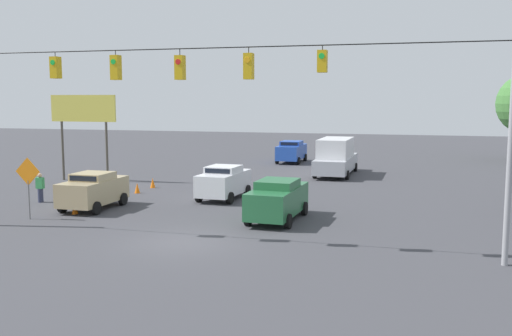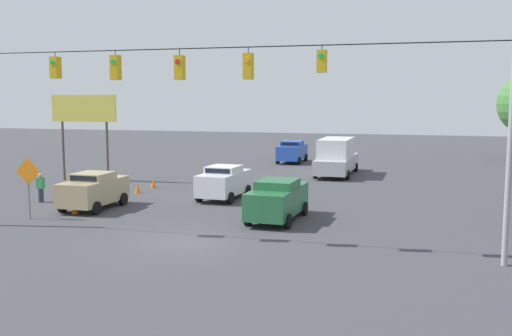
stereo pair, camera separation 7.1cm
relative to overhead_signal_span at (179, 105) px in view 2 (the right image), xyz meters
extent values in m
plane|color=#3D3D42|center=(-0.05, -0.01, -5.27)|extent=(140.00, 140.00, 0.00)
cylinder|color=#939399|center=(-11.57, 0.00, -1.28)|extent=(0.20, 0.20, 7.98)
cylinder|color=black|center=(-0.05, 0.00, 2.08)|extent=(23.05, 0.04, 0.04)
cube|color=gold|center=(-5.38, 0.00, 1.53)|extent=(0.32, 0.36, 0.77)
cylinder|color=black|center=(-5.38, 0.00, 2.00)|extent=(0.03, 0.03, 0.17)
cylinder|color=green|center=(-5.38, 0.19, 1.70)|extent=(0.20, 0.02, 0.20)
cube|color=gold|center=(-2.72, 0.00, 1.40)|extent=(0.32, 0.36, 0.93)
cylinder|color=black|center=(-2.72, 0.00, 1.97)|extent=(0.03, 0.03, 0.22)
cylinder|color=orange|center=(-2.72, 0.19, 1.61)|extent=(0.20, 0.02, 0.20)
cube|color=gold|center=(-0.05, 0.00, 1.39)|extent=(0.32, 0.36, 0.90)
cylinder|color=black|center=(-0.05, 0.00, 1.96)|extent=(0.03, 0.03, 0.24)
cylinder|color=red|center=(-0.05, 0.19, 1.59)|extent=(0.20, 0.02, 0.20)
cube|color=gold|center=(2.62, 0.00, 1.43)|extent=(0.32, 0.36, 0.94)
cylinder|color=black|center=(2.62, 0.00, 1.99)|extent=(0.03, 0.03, 0.18)
cylinder|color=green|center=(2.62, 0.19, 1.64)|extent=(0.20, 0.02, 0.20)
cube|color=gold|center=(5.28, 0.00, 1.47)|extent=(0.32, 0.36, 0.86)
cylinder|color=black|center=(5.28, 0.00, 1.99)|extent=(0.03, 0.03, 0.19)
cylinder|color=green|center=(5.28, 0.19, 1.66)|extent=(0.20, 0.02, 0.20)
cube|color=tan|center=(6.88, -5.02, -4.37)|extent=(1.87, 3.99, 1.15)
cube|color=tan|center=(6.88, -5.02, -3.61)|extent=(1.71, 1.76, 0.36)
cube|color=black|center=(6.89, -4.13, -3.61)|extent=(1.48, 0.03, 0.25)
cylinder|color=black|center=(7.81, -3.73, -4.95)|extent=(0.22, 0.64, 0.64)
cylinder|color=black|center=(5.97, -3.72, -4.95)|extent=(0.22, 0.64, 0.64)
cylinder|color=black|center=(7.80, -6.31, -4.95)|extent=(0.22, 0.64, 0.64)
cylinder|color=black|center=(5.95, -6.30, -4.95)|extent=(0.22, 0.64, 0.64)
cube|color=silver|center=(1.49, -9.43, -4.36)|extent=(2.05, 4.11, 1.16)
cube|color=silver|center=(1.49, -9.43, -3.60)|extent=(1.76, 1.86, 0.36)
cube|color=black|center=(1.54, -8.54, -3.60)|extent=(1.44, 0.11, 0.25)
cylinder|color=black|center=(2.47, -8.19, -4.95)|extent=(0.26, 0.65, 0.64)
cylinder|color=black|center=(0.67, -8.07, -4.95)|extent=(0.26, 0.65, 0.64)
cylinder|color=black|center=(2.30, -10.79, -4.95)|extent=(0.26, 0.65, 0.64)
cylinder|color=black|center=(0.50, -10.67, -4.95)|extent=(0.26, 0.65, 0.64)
cube|color=#234CB2|center=(1.68, -28.19, -4.35)|extent=(1.89, 4.47, 1.19)
cube|color=#234CB2|center=(1.68, -28.19, -3.58)|extent=(1.72, 1.97, 0.36)
cube|color=black|center=(1.69, -27.20, -3.58)|extent=(1.47, 0.04, 0.25)
cylinder|color=black|center=(2.62, -26.76, -4.95)|extent=(0.23, 0.64, 0.64)
cylinder|color=black|center=(0.78, -26.74, -4.95)|extent=(0.23, 0.64, 0.64)
cylinder|color=black|center=(2.59, -29.65, -4.95)|extent=(0.23, 0.64, 0.64)
cylinder|color=black|center=(0.75, -29.63, -4.95)|extent=(0.23, 0.64, 0.64)
cube|color=#A8AAB2|center=(-3.13, -21.17, -4.45)|extent=(2.40, 7.12, 1.00)
cube|color=silver|center=(-3.12, -20.82, -3.27)|extent=(2.17, 4.57, 1.35)
cube|color=black|center=(-3.17, -23.09, -3.27)|extent=(1.80, 0.06, 0.95)
cylinder|color=black|center=(-4.30, -23.45, -4.95)|extent=(0.23, 0.64, 0.64)
cylinder|color=black|center=(-2.05, -23.49, -4.95)|extent=(0.23, 0.64, 0.64)
cylinder|color=black|center=(-4.20, -18.85, -4.95)|extent=(0.23, 0.64, 0.64)
cylinder|color=black|center=(-1.95, -18.90, -4.95)|extent=(0.23, 0.64, 0.64)
cube|color=#236038|center=(-2.65, -4.86, -4.36)|extent=(2.01, 4.65, 1.18)
cube|color=#236038|center=(-2.65, -4.86, -3.59)|extent=(1.75, 2.09, 0.36)
cube|color=black|center=(-2.70, -5.88, -3.59)|extent=(1.44, 0.09, 0.25)
cylinder|color=black|center=(-3.62, -6.30, -4.95)|extent=(0.25, 0.65, 0.64)
cylinder|color=black|center=(-1.82, -6.39, -4.95)|extent=(0.25, 0.65, 0.64)
cylinder|color=black|center=(-3.48, -3.34, -4.95)|extent=(0.25, 0.65, 0.64)
cylinder|color=black|center=(-1.68, -3.42, -4.95)|extent=(0.25, 0.65, 0.64)
cone|color=orange|center=(7.06, -3.63, -4.96)|extent=(0.31, 0.31, 0.61)
cone|color=orange|center=(7.03, -5.72, -4.96)|extent=(0.31, 0.31, 0.61)
cone|color=orange|center=(7.07, -7.83, -4.96)|extent=(0.31, 0.31, 0.61)
cone|color=orange|center=(7.02, -9.93, -4.96)|extent=(0.31, 0.31, 0.61)
cone|color=orange|center=(7.03, -12.02, -4.96)|extent=(0.31, 0.31, 0.61)
cylinder|color=#4C473D|center=(11.07, -13.59, -3.28)|extent=(0.16, 0.16, 3.98)
cylinder|color=#4C473D|center=(14.42, -13.59, -3.28)|extent=(0.16, 0.16, 3.98)
cube|color=#D8CC4C|center=(12.74, -13.59, -0.40)|extent=(4.79, 0.12, 1.77)
cylinder|color=slate|center=(8.39, -2.04, -4.37)|extent=(0.06, 0.06, 1.80)
cube|color=orange|center=(8.39, -2.04, -3.06)|extent=(1.27, 0.04, 1.27)
cylinder|color=#2D334C|center=(10.61, -5.86, -4.89)|extent=(0.28, 0.28, 0.74)
cube|color=#338C4C|center=(10.61, -5.86, -4.23)|extent=(0.40, 0.24, 0.59)
sphere|color=tan|center=(10.61, -5.86, -3.82)|extent=(0.23, 0.23, 0.23)
camera|label=1|loc=(-8.56, 19.95, 0.24)|focal=40.00mm
camera|label=2|loc=(-8.63, 19.94, 0.24)|focal=40.00mm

